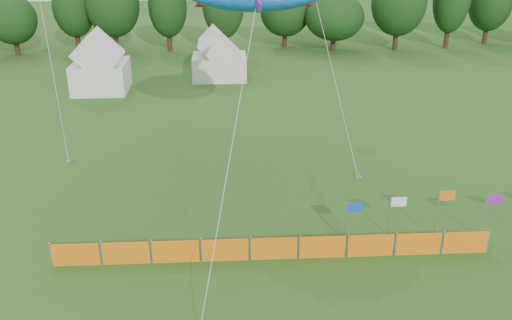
{
  "coord_description": "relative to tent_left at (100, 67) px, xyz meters",
  "views": [
    {
      "loc": [
        -1.03,
        -12.12,
        13.26
      ],
      "look_at": [
        0.0,
        6.0,
        5.2
      ],
      "focal_mm": 40.0,
      "sensor_mm": 36.0,
      "label": 1
    }
  ],
  "objects": [
    {
      "name": "treeline",
      "position": [
        12.31,
        12.95,
        2.32
      ],
      "size": [
        104.57,
        8.78,
        8.36
      ],
      "color": "#382314",
      "rests_on": "ground"
    },
    {
      "name": "tent_left",
      "position": [
        0.0,
        0.0,
        0.0
      ],
      "size": [
        4.19,
        4.19,
        3.7
      ],
      "color": "silver",
      "rests_on": "ground"
    },
    {
      "name": "tent_right",
      "position": [
        9.28,
        2.96,
        -0.25
      ],
      "size": [
        4.54,
        3.63,
        3.2
      ],
      "color": "silver",
      "rests_on": "ground"
    },
    {
      "name": "barrier_fence",
      "position": [
        11.54,
        -24.38,
        -1.37
      ],
      "size": [
        17.9,
        0.06,
        1.0
      ],
      "color": "orange",
      "rests_on": "ground"
    },
    {
      "name": "flag_row",
      "position": [
        19.93,
        -23.0,
        -0.48
      ],
      "size": [
        10.73,
        0.57,
        2.25
      ],
      "color": "gray",
      "rests_on": "ground"
    },
    {
      "name": "small_kite_white",
      "position": [
        15.75,
        -9.15,
        4.64
      ],
      "size": [
        2.11,
        10.67,
        9.28
      ],
      "color": "white",
      "rests_on": "ground"
    },
    {
      "name": "small_kite_dark",
      "position": [
        -1.1,
        -8.77,
        4.81
      ],
      "size": [
        3.59,
        8.87,
        11.45
      ],
      "color": "black",
      "rests_on": "ground"
    }
  ]
}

